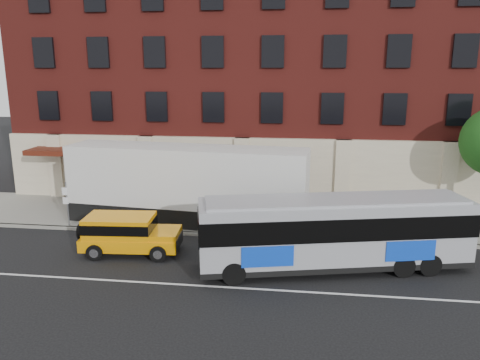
# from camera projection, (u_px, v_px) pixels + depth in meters

# --- Properties ---
(ground) EXTENTS (120.00, 120.00, 0.00)m
(ground) POSITION_uv_depth(u_px,v_px,m) (203.00, 292.00, 17.56)
(ground) COLOR black
(ground) RESTS_ON ground
(sidewalk) EXTENTS (60.00, 6.00, 0.15)m
(sidewalk) POSITION_uv_depth(u_px,v_px,m) (236.00, 217.00, 26.22)
(sidewalk) COLOR gray
(sidewalk) RESTS_ON ground
(kerb) EXTENTS (60.00, 0.25, 0.15)m
(kerb) POSITION_uv_depth(u_px,v_px,m) (228.00, 235.00, 23.33)
(kerb) COLOR gray
(kerb) RESTS_ON ground
(lane_line) EXTENTS (60.00, 0.12, 0.01)m
(lane_line) POSITION_uv_depth(u_px,v_px,m) (206.00, 286.00, 18.04)
(lane_line) COLOR silver
(lane_line) RESTS_ON ground
(building) EXTENTS (30.00, 12.10, 15.00)m
(building) POSITION_uv_depth(u_px,v_px,m) (251.00, 78.00, 32.11)
(building) COLOR maroon
(building) RESTS_ON sidewalk
(sign_pole) EXTENTS (0.30, 0.20, 2.50)m
(sign_pole) POSITION_uv_depth(u_px,v_px,m) (67.00, 202.00, 24.21)
(sign_pole) COLOR slate
(sign_pole) RESTS_ON ground
(city_bus) EXTENTS (11.46, 4.90, 3.07)m
(city_bus) POSITION_uv_depth(u_px,v_px,m) (334.00, 230.00, 19.23)
(city_bus) COLOR #9EA0A7
(city_bus) RESTS_ON ground
(yellow_suv) EXTENTS (4.70, 2.29, 1.77)m
(yellow_suv) POSITION_uv_depth(u_px,v_px,m) (127.00, 232.00, 21.04)
(yellow_suv) COLOR #FE9D06
(yellow_suv) RESTS_ON ground
(shipping_container) EXTENTS (12.90, 3.82, 4.24)m
(shipping_container) POSITION_uv_depth(u_px,v_px,m) (187.00, 187.00, 24.70)
(shipping_container) COLOR black
(shipping_container) RESTS_ON ground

